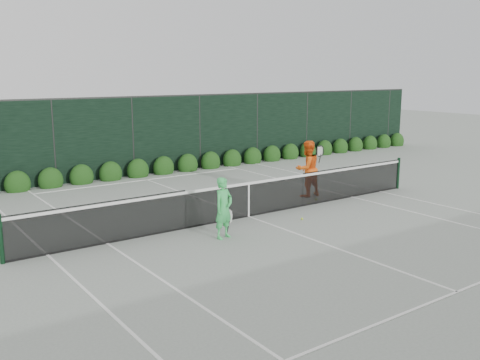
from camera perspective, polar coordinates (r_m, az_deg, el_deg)
ground at (r=14.86m, az=0.92°, el=-3.93°), size 80.00×80.00×0.00m
tennis_net at (r=14.72m, az=0.85°, el=-1.95°), size 12.90×0.10×1.07m
player_woman at (r=12.81m, az=-1.75°, el=-3.01°), size 0.66×0.49×1.49m
player_man at (r=17.26m, az=7.19°, el=1.21°), size 0.95×0.72×1.81m
court_lines at (r=14.86m, az=0.92°, el=-3.91°), size 11.03×23.83×0.01m
windscreen_fence at (r=12.50m, az=8.35°, el=0.15°), size 32.00×21.07×3.06m
hedge_row at (r=20.86m, az=-10.83°, el=0.98°), size 31.66×0.65×0.94m
tennis_balls at (r=15.93m, az=7.39°, el=-2.85°), size 1.94×1.50×0.07m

